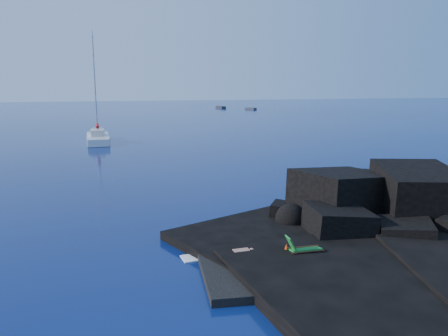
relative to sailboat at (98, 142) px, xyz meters
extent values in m
plane|color=#040E3A|center=(4.15, -47.40, 0.00)|extent=(400.00, 400.00, 0.00)
cube|color=black|center=(8.65, -46.90, 0.00)|extent=(9.08, 6.86, 0.70)
cube|color=white|center=(6.42, -45.82, 0.38)|extent=(2.16, 1.08, 0.06)
cone|color=red|center=(8.46, -46.25, 0.62)|extent=(0.37, 0.37, 0.55)
cube|color=#27282C|center=(39.83, 80.15, 0.00)|extent=(2.44, 5.17, 0.66)
cube|color=#2A2B2F|center=(46.98, 69.69, 0.00)|extent=(2.84, 4.37, 0.56)
camera|label=1|loc=(0.60, -63.66, 8.06)|focal=35.00mm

